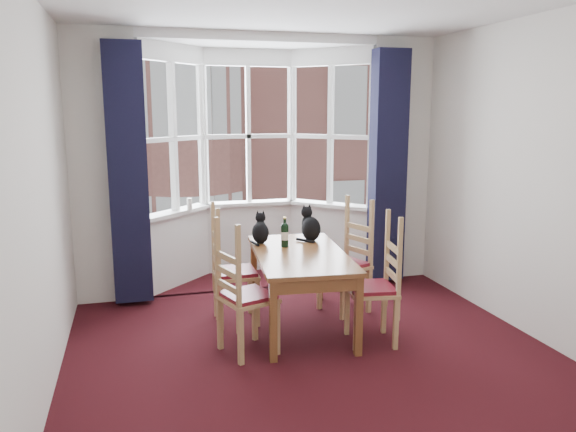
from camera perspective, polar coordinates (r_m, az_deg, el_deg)
name	(u,v)px	position (r m, az deg, el deg)	size (l,w,h in m)	color
floor	(329,375)	(4.47, 4.23, -15.84)	(4.50, 4.50, 0.00)	black
wall_left	(30,207)	(3.85, -24.71, 0.81)	(4.50, 4.50, 0.00)	silver
wall_right	(564,185)	(5.08, 26.27, 2.88)	(4.50, 4.50, 0.00)	silver
wall_near	(559,291)	(2.12, 25.85, -6.88)	(4.00, 4.00, 0.00)	silver
wall_back_pier_left	(105,169)	(6.04, -18.13, 4.57)	(0.70, 0.12, 2.80)	silver
wall_back_pier_right	(399,161)	(6.74, 11.23, 5.50)	(0.70, 0.12, 2.80)	silver
bay_window	(253,161)	(6.67, -3.60, 5.63)	(2.76, 0.94, 2.80)	white
curtain_left	(128,175)	(5.86, -15.93, 4.02)	(0.38, 0.22, 2.60)	black
curtain_right	(388,167)	(6.49, 10.10, 4.89)	(0.38, 0.22, 2.60)	black
dining_table	(300,261)	(5.16, 1.23, -4.55)	(0.95, 1.58, 0.71)	brown
chair_left_near	(238,300)	(4.64, -5.11, -8.48)	(0.51, 0.52, 0.92)	tan
chair_left_far	(226,274)	(5.34, -6.31, -5.91)	(0.41, 0.43, 0.92)	tan
chair_right_near	(382,289)	(4.94, 9.51, -7.37)	(0.46, 0.48, 0.92)	tan
chair_right_far	(351,264)	(5.68, 6.46, -4.86)	(0.52, 0.53, 0.92)	tan
cat_left	(260,231)	(5.48, -2.82, -1.51)	(0.21, 0.26, 0.32)	black
cat_right	(311,227)	(5.59, 2.30, -1.08)	(0.24, 0.29, 0.36)	black
wine_bottle	(285,234)	(5.31, -0.33, -1.82)	(0.07, 0.07, 0.29)	black
candle_tall	(190,204)	(6.47, -9.97, 1.19)	(0.06, 0.06, 0.14)	white
street	(159,236)	(36.91, -12.99, -1.95)	(80.00, 80.00, 0.00)	#333335
tenement_building	(177,122)	(17.82, -11.22, 9.35)	(18.40, 7.80, 15.20)	#A56055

